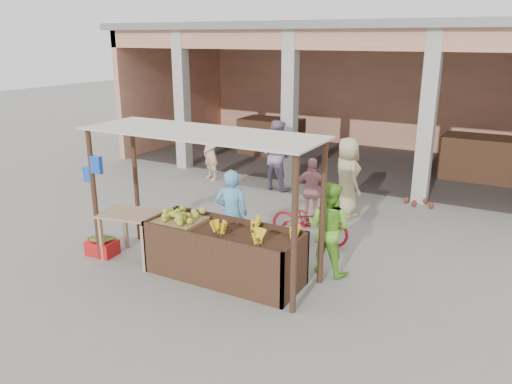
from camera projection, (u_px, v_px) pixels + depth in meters
The scene contains 19 objects.
ground at pixel (200, 271), 8.50m from camera, with size 60.00×60.00×0.00m, color gray.
market_building at pixel (367, 75), 15.13m from camera, with size 14.40×6.40×4.20m.
fruit_stall at pixel (224, 255), 8.15m from camera, with size 2.60×0.95×0.80m, color #472B1C.
stall_awning at pixel (197, 157), 7.96m from camera, with size 4.09×1.35×2.39m.
banana_heap at pixel (255, 231), 7.78m from camera, with size 1.21×0.66×0.22m, color yellow, non-canonical shape.
melon_tray at pixel (180, 217), 8.43m from camera, with size 0.78×0.68×0.21m.
berry_heap at pixel (223, 228), 8.01m from camera, with size 0.45×0.37×0.14m, color maroon.
side_table at pixel (133, 221), 8.75m from camera, with size 1.19×0.90×0.87m.
papaya_pile at pixel (132, 207), 8.68m from camera, with size 0.71×0.41×0.20m, color #52842B, non-canonical shape.
red_crate at pixel (102, 248), 9.09m from camera, with size 0.52×0.38×0.27m, color red.
plantain_bundle at pixel (101, 239), 9.04m from camera, with size 0.39×0.27×0.08m, color olive, non-canonical shape.
produce_sacks at pixel (420, 193), 11.66m from camera, with size 1.07×0.80×0.65m.
vendor_blue at pixel (231, 211), 8.83m from camera, with size 0.65×0.47×1.73m, color #66B4EC.
vendor_green at pixel (329, 226), 8.21m from camera, with size 0.80×0.46×1.67m, color #71BF32.
motorcycle at pixel (310, 220), 9.59m from camera, with size 1.66×0.57×0.87m, color maroon.
shopper_b at pixel (312, 189), 10.50m from camera, with size 0.88×0.47×1.50m, color tan.
shopper_c at pixel (347, 173), 10.89m from camera, with size 0.94×0.61×1.94m, color tan.
shopper_e at pixel (211, 152), 13.73m from camera, with size 0.59×0.45×1.58m, color #EFB28E.
shopper_f at pixel (277, 152), 12.80m from camera, with size 0.97×0.56×1.98m, color gray.
Camera 1 is at (4.56, -6.29, 3.81)m, focal length 35.00 mm.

